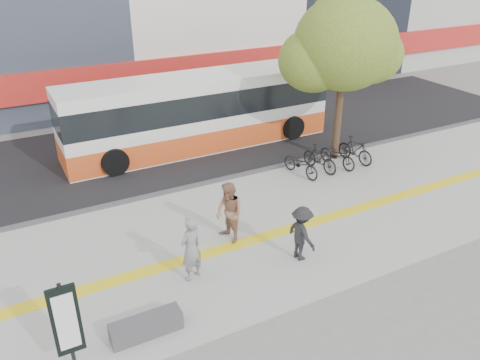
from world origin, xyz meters
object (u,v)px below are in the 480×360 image
bench (146,326)px  bus (199,114)px  street_tree (342,45)px  pedestrian_tan (229,213)px  pedestrian_dark (302,233)px  seated_woman (191,248)px  signboard (66,322)px

bench → bus: (5.55, 9.70, 1.17)m
bench → street_tree: bearing=31.6°
pedestrian_tan → pedestrian_dark: (1.33, -1.70, -0.12)m
street_tree → seated_woman: street_tree is taller
pedestrian_dark → bench: bearing=95.9°
pedestrian_dark → seated_woman: bearing=74.8°
pedestrian_dark → signboard: bearing=96.1°
bus → pedestrian_dark: bearing=-95.7°
pedestrian_dark → pedestrian_tan: bearing=33.9°
bench → seated_woman: bearing=39.7°
seated_woman → pedestrian_dark: bearing=146.8°
street_tree → bus: street_tree is taller
bench → seated_woman: (1.69, 1.40, 0.68)m
seated_woman → pedestrian_tan: bearing=-168.0°
street_tree → bus: (-4.23, 3.68, -3.04)m
signboard → bus: 12.30m
signboard → pedestrian_dark: (6.26, 1.12, -0.50)m
street_tree → pedestrian_tan: 8.13m
seated_woman → pedestrian_dark: 3.03m
bench → signboard: signboard is taller
seated_woman → bus: bearing=-137.1°
street_tree → bus: bearing=139.0°
bench → bus: bearing=60.2°
street_tree → seated_woman: size_ratio=3.49×
street_tree → seated_woman: 9.96m
signboard → street_tree: (11.38, 6.33, 3.15)m
bus → seated_woman: bus is taller
bench → pedestrian_dark: bearing=9.9°
pedestrian_tan → seated_woman: bearing=-64.9°
bench → street_tree: size_ratio=0.25×
bench → street_tree: street_tree is taller
bench → bus: size_ratio=0.14×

